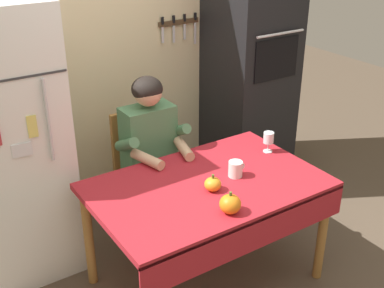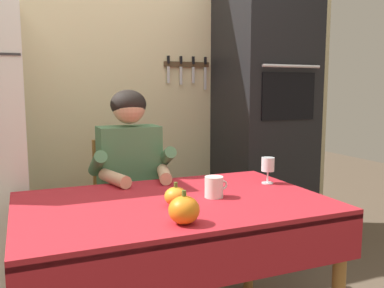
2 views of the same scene
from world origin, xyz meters
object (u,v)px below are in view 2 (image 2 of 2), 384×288
(dining_table, at_px, (175,219))
(wine_glass, at_px, (268,166))
(wall_oven, at_px, (264,116))
(chair_behind_person, at_px, (126,206))
(seated_person, at_px, (132,177))
(coffee_mug, at_px, (214,187))
(pumpkin_large, at_px, (176,196))
(pumpkin_medium, at_px, (184,210))

(dining_table, distance_m, wine_glass, 0.63)
(wall_oven, bearing_deg, chair_behind_person, -173.23)
(seated_person, relative_size, coffee_mug, 10.75)
(wine_glass, bearing_deg, pumpkin_large, -161.08)
(seated_person, relative_size, wine_glass, 8.69)
(pumpkin_medium, bearing_deg, dining_table, 75.77)
(seated_person, xyz_separation_m, pumpkin_large, (0.02, -0.67, 0.04))
(wine_glass, relative_size, pumpkin_large, 1.36)
(wall_oven, height_order, coffee_mug, wall_oven)
(dining_table, relative_size, coffee_mug, 12.09)
(seated_person, xyz_separation_m, coffee_mug, (0.24, -0.61, 0.05))
(seated_person, height_order, coffee_mug, seated_person)
(pumpkin_large, bearing_deg, chair_behind_person, 91.61)
(chair_behind_person, height_order, wine_glass, chair_behind_person)
(seated_person, bearing_deg, pumpkin_large, -87.93)
(wine_glass, bearing_deg, coffee_mug, -159.53)
(pumpkin_large, bearing_deg, wine_glass, 18.92)
(dining_table, relative_size, chair_behind_person, 1.51)
(chair_behind_person, bearing_deg, dining_table, -86.68)
(chair_behind_person, xyz_separation_m, wine_glass, (0.63, -0.65, 0.33))
(wall_oven, xyz_separation_m, coffee_mug, (-0.85, -0.93, -0.26))
(dining_table, xyz_separation_m, wine_glass, (0.59, 0.14, 0.18))
(seated_person, distance_m, coffee_mug, 0.66)
(wall_oven, height_order, pumpkin_large, wall_oven)
(pumpkin_large, distance_m, pumpkin_medium, 0.25)
(chair_behind_person, relative_size, coffee_mug, 8.03)
(chair_behind_person, xyz_separation_m, seated_person, (0.00, -0.19, 0.23))
(seated_person, bearing_deg, pumpkin_medium, -92.00)
(chair_behind_person, distance_m, pumpkin_large, 0.90)
(dining_table, height_order, pumpkin_medium, pumpkin_medium)
(chair_behind_person, relative_size, pumpkin_large, 8.83)
(chair_behind_person, relative_size, wine_glass, 6.49)
(dining_table, height_order, wine_glass, wine_glass)
(wall_oven, xyz_separation_m, seated_person, (-1.10, -0.32, -0.31))
(chair_behind_person, distance_m, pumpkin_medium, 1.14)
(wall_oven, distance_m, dining_table, 1.45)
(dining_table, distance_m, chair_behind_person, 0.81)
(chair_behind_person, distance_m, wine_glass, 0.96)
(seated_person, distance_m, wine_glass, 0.79)
(wine_glass, bearing_deg, chair_behind_person, 134.24)
(coffee_mug, bearing_deg, pumpkin_medium, -132.00)
(wall_oven, height_order, chair_behind_person, wall_oven)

